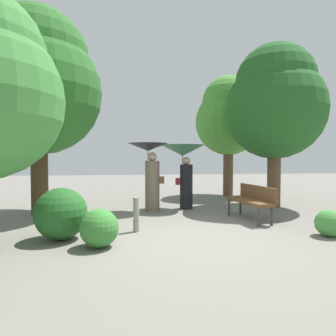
{
  "coord_description": "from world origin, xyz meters",
  "views": [
    {
      "loc": [
        -1.15,
        -5.24,
        1.52
      ],
      "look_at": [
        0.0,
        3.37,
        1.2
      ],
      "focal_mm": 30.83,
      "sensor_mm": 36.0,
      "label": 1
    }
  ],
  "objects_px": {
    "person_right": "(184,160)",
    "tree_near_left": "(38,81)",
    "park_bench": "(252,199)",
    "path_marker_post": "(136,215)",
    "tree_mid_right": "(229,116)",
    "person_left": "(150,165)",
    "tree_near_right": "(275,101)"
  },
  "relations": [
    {
      "from": "person_right",
      "to": "tree_mid_right",
      "type": "distance_m",
      "value": 3.84
    },
    {
      "from": "person_right",
      "to": "tree_near_left",
      "type": "distance_m",
      "value": 4.46
    },
    {
      "from": "person_left",
      "to": "path_marker_post",
      "type": "relative_size",
      "value": 2.73
    },
    {
      "from": "path_marker_post",
      "to": "tree_near_left",
      "type": "bearing_deg",
      "value": 139.97
    },
    {
      "from": "person_left",
      "to": "tree_mid_right",
      "type": "relative_size",
      "value": 0.41
    },
    {
      "from": "tree_near_left",
      "to": "path_marker_post",
      "type": "relative_size",
      "value": 7.68
    },
    {
      "from": "park_bench",
      "to": "path_marker_post",
      "type": "distance_m",
      "value": 2.92
    },
    {
      "from": "tree_near_right",
      "to": "tree_mid_right",
      "type": "xyz_separation_m",
      "value": [
        -0.52,
        2.66,
        -0.08
      ]
    },
    {
      "from": "park_bench",
      "to": "tree_near_left",
      "type": "bearing_deg",
      "value": -112.59
    },
    {
      "from": "tree_mid_right",
      "to": "person_right",
      "type": "bearing_deg",
      "value": -131.39
    },
    {
      "from": "person_right",
      "to": "tree_near_right",
      "type": "bearing_deg",
      "value": -86.56
    },
    {
      "from": "park_bench",
      "to": "path_marker_post",
      "type": "xyz_separation_m",
      "value": [
        -2.81,
        -0.75,
        -0.16
      ]
    },
    {
      "from": "person_right",
      "to": "park_bench",
      "type": "distance_m",
      "value": 2.4
    },
    {
      "from": "person_right",
      "to": "path_marker_post",
      "type": "distance_m",
      "value": 3.09
    },
    {
      "from": "person_right",
      "to": "tree_mid_right",
      "type": "relative_size",
      "value": 0.4
    },
    {
      "from": "park_bench",
      "to": "tree_mid_right",
      "type": "xyz_separation_m",
      "value": [
        0.92,
        4.33,
        2.63
      ]
    },
    {
      "from": "park_bench",
      "to": "tree_near_left",
      "type": "height_order",
      "value": "tree_near_left"
    },
    {
      "from": "person_left",
      "to": "tree_near_left",
      "type": "height_order",
      "value": "tree_near_left"
    },
    {
      "from": "person_right",
      "to": "tree_near_left",
      "type": "height_order",
      "value": "tree_near_left"
    },
    {
      "from": "tree_near_left",
      "to": "tree_near_right",
      "type": "xyz_separation_m",
      "value": [
        6.75,
        0.33,
        -0.28
      ]
    },
    {
      "from": "person_right",
      "to": "park_bench",
      "type": "xyz_separation_m",
      "value": [
        1.36,
        -1.74,
        -0.95
      ]
    },
    {
      "from": "tree_mid_right",
      "to": "tree_near_right",
      "type": "bearing_deg",
      "value": -78.95
    },
    {
      "from": "tree_near_left",
      "to": "tree_near_right",
      "type": "distance_m",
      "value": 6.76
    },
    {
      "from": "park_bench",
      "to": "tree_mid_right",
      "type": "height_order",
      "value": "tree_mid_right"
    },
    {
      "from": "person_left",
      "to": "park_bench",
      "type": "relative_size",
      "value": 1.23
    },
    {
      "from": "person_left",
      "to": "tree_near_right",
      "type": "distance_m",
      "value": 4.27
    },
    {
      "from": "tree_near_left",
      "to": "tree_mid_right",
      "type": "distance_m",
      "value": 6.92
    },
    {
      "from": "person_right",
      "to": "park_bench",
      "type": "bearing_deg",
      "value": -137.08
    },
    {
      "from": "park_bench",
      "to": "person_right",
      "type": "bearing_deg",
      "value": -150.41
    },
    {
      "from": "person_left",
      "to": "tree_mid_right",
      "type": "bearing_deg",
      "value": -44.26
    },
    {
      "from": "tree_mid_right",
      "to": "person_left",
      "type": "bearing_deg",
      "value": -139.13
    },
    {
      "from": "park_bench",
      "to": "tree_mid_right",
      "type": "distance_m",
      "value": 5.15
    }
  ]
}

